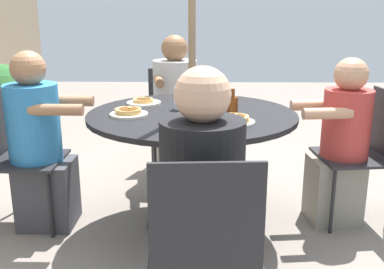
# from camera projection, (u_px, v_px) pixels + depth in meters

# --- Properties ---
(ground_plane) EXTENTS (12.00, 12.00, 0.00)m
(ground_plane) POSITION_uv_depth(u_px,v_px,m) (192.00, 225.00, 2.97)
(ground_plane) COLOR gray
(patio_table) EXTENTS (1.29, 1.29, 0.76)m
(patio_table) POSITION_uv_depth(u_px,v_px,m) (192.00, 131.00, 2.80)
(patio_table) COLOR black
(patio_table) RESTS_ON ground
(umbrella_pole) EXTENTS (0.04, 0.04, 2.15)m
(umbrella_pole) POSITION_uv_depth(u_px,v_px,m) (192.00, 62.00, 2.68)
(umbrella_pole) COLOR #846B4C
(umbrella_pole) RESTS_ON ground
(patio_chair_north) EXTENTS (0.44, 0.44, 0.88)m
(patio_chair_north) POSITION_uv_depth(u_px,v_px,m) (13.00, 151.00, 2.86)
(patio_chair_north) COLOR #232326
(patio_chair_north) RESTS_ON ground
(diner_north) EXTENTS (0.34, 0.52, 1.14)m
(diner_north) POSITION_uv_depth(u_px,v_px,m) (40.00, 148.00, 2.85)
(diner_north) COLOR #3D3D42
(diner_north) RESTS_ON ground
(patio_chair_east) EXTENTS (0.46, 0.46, 0.88)m
(patio_chair_east) POSITION_uv_depth(u_px,v_px,m) (204.00, 242.00, 1.74)
(patio_chair_east) COLOR #232326
(patio_chair_east) RESTS_ON ground
(diner_east) EXTENTS (0.53, 0.37, 1.17)m
(diner_east) POSITION_uv_depth(u_px,v_px,m) (202.00, 215.00, 1.90)
(diner_east) COLOR slate
(diner_east) RESTS_ON ground
(patio_chair_south) EXTENTS (0.48, 0.48, 0.88)m
(patio_chair_south) POSITION_uv_depth(u_px,v_px,m) (366.00, 148.00, 2.93)
(patio_chair_south) COLOR #232326
(patio_chair_south) RESTS_ON ground
(diner_south) EXTENTS (0.35, 0.50, 1.09)m
(diner_south) POSITION_uv_depth(u_px,v_px,m) (340.00, 148.00, 2.91)
(diner_south) COLOR gray
(diner_south) RESTS_ON ground
(patio_chair_west) EXTENTS (0.50, 0.50, 0.88)m
(patio_chair_west) POSITION_uv_depth(u_px,v_px,m) (173.00, 112.00, 3.92)
(patio_chair_west) COLOR #232326
(patio_chair_west) RESTS_ON ground
(diner_west) EXTENTS (0.53, 0.42, 1.18)m
(diner_west) POSITION_uv_depth(u_px,v_px,m) (176.00, 113.00, 3.75)
(diner_west) COLOR beige
(diner_west) RESTS_ON ground
(pancake_plate_a) EXTENTS (0.23, 0.23, 0.05)m
(pancake_plate_a) POSITION_uv_depth(u_px,v_px,m) (129.00, 113.00, 2.68)
(pancake_plate_a) COLOR silver
(pancake_plate_a) RESTS_ON patio_table
(pancake_plate_b) EXTENTS (0.23, 0.23, 0.05)m
(pancake_plate_b) POSITION_uv_depth(u_px,v_px,m) (206.00, 95.00, 3.24)
(pancake_plate_b) COLOR silver
(pancake_plate_b) RESTS_ON patio_table
(pancake_plate_c) EXTENTS (0.23, 0.23, 0.06)m
(pancake_plate_c) POSITION_uv_depth(u_px,v_px,m) (234.00, 120.00, 2.50)
(pancake_plate_c) COLOR silver
(pancake_plate_c) RESTS_ON patio_table
(pancake_plate_d) EXTENTS (0.23, 0.23, 0.05)m
(pancake_plate_d) POSITION_uv_depth(u_px,v_px,m) (218.00, 104.00, 2.94)
(pancake_plate_d) COLOR silver
(pancake_plate_d) RESTS_ON patio_table
(pancake_plate_e) EXTENTS (0.23, 0.23, 0.05)m
(pancake_plate_e) POSITION_uv_depth(u_px,v_px,m) (144.00, 102.00, 3.01)
(pancake_plate_e) COLOR silver
(pancake_plate_e) RESTS_ON patio_table
(syrup_bottle) EXTENTS (0.09, 0.07, 0.16)m
(syrup_bottle) POSITION_uv_depth(u_px,v_px,m) (232.00, 105.00, 2.67)
(syrup_bottle) COLOR #602D0F
(syrup_bottle) RESTS_ON patio_table
(coffee_cup) EXTENTS (0.10, 0.10, 0.11)m
(coffee_cup) POSITION_uv_depth(u_px,v_px,m) (187.00, 113.00, 2.52)
(coffee_cup) COLOR #33513D
(coffee_cup) RESTS_ON patio_table
(drinking_glass_a) EXTENTS (0.08, 0.08, 0.14)m
(drinking_glass_a) POSITION_uv_depth(u_px,v_px,m) (180.00, 98.00, 2.85)
(drinking_glass_a) COLOR silver
(drinking_glass_a) RESTS_ON patio_table
(potted_shrub) EXTENTS (0.69, 0.69, 0.83)m
(potted_shrub) POSITION_uv_depth(u_px,v_px,m) (0.00, 99.00, 4.78)
(potted_shrub) COLOR #3D3D3F
(potted_shrub) RESTS_ON ground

